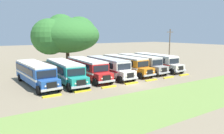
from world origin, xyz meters
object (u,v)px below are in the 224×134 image
at_px(parked_bus_slot_5, 139,62).
at_px(broad_shade_tree, 66,34).
at_px(parked_bus_slot_0, 35,73).
at_px(parked_bus_slot_1, 65,71).
at_px(parked_bus_slot_3, 108,66).
at_px(parked_bus_slot_2, 87,68).
at_px(parked_bus_slot_6, 156,61).
at_px(parked_bus_slot_4, 125,64).
at_px(utility_pole, 169,47).

bearing_deg(parked_bus_slot_5, broad_shade_tree, -147.88).
relative_size(parked_bus_slot_0, parked_bus_slot_1, 1.01).
xyz_separation_m(parked_bus_slot_0, parked_bus_slot_3, (10.81, -0.25, 0.00)).
relative_size(parked_bus_slot_2, parked_bus_slot_6, 1.00).
xyz_separation_m(parked_bus_slot_1, parked_bus_slot_6, (17.60, 0.69, 0.00)).
height_order(parked_bus_slot_4, parked_bus_slot_5, same).
height_order(parked_bus_slot_4, broad_shade_tree, broad_shade_tree).
relative_size(parked_bus_slot_4, parked_bus_slot_6, 1.00).
bearing_deg(broad_shade_tree, parked_bus_slot_2, -97.53).
bearing_deg(parked_bus_slot_6, parked_bus_slot_5, -93.16).
distance_m(parked_bus_slot_0, broad_shade_tree, 16.76).
height_order(parked_bus_slot_1, parked_bus_slot_3, same).
height_order(parked_bus_slot_4, parked_bus_slot_6, same).
bearing_deg(parked_bus_slot_5, utility_pole, 97.20).
distance_m(parked_bus_slot_0, parked_bus_slot_5, 17.64).
height_order(parked_bus_slot_2, parked_bus_slot_4, same).
bearing_deg(parked_bus_slot_3, utility_pole, 96.68).
xyz_separation_m(parked_bus_slot_0, parked_bus_slot_5, (17.63, 0.33, 0.00)).
bearing_deg(parked_bus_slot_3, parked_bus_slot_1, -87.35).
bearing_deg(broad_shade_tree, parked_bus_slot_3, -82.96).
bearing_deg(parked_bus_slot_0, parked_bus_slot_5, 86.79).
xyz_separation_m(parked_bus_slot_2, utility_pole, (19.12, 1.59, 2.41)).
bearing_deg(parked_bus_slot_5, parked_bus_slot_0, -90.26).
bearing_deg(broad_shade_tree, parked_bus_slot_1, -111.43).
height_order(parked_bus_slot_5, utility_pole, utility_pole).
bearing_deg(parked_bus_slot_5, parked_bus_slot_4, -89.33).
height_order(parked_bus_slot_1, parked_bus_slot_2, same).
height_order(parked_bus_slot_5, parked_bus_slot_6, same).
bearing_deg(utility_pole, parked_bus_slot_3, -173.06).
bearing_deg(utility_pole, parked_bus_slot_1, -174.30).
distance_m(parked_bus_slot_3, parked_bus_slot_5, 6.85).
distance_m(parked_bus_slot_0, parked_bus_slot_6, 21.34).
bearing_deg(utility_pole, parked_bus_slot_5, -171.48).
distance_m(parked_bus_slot_3, utility_pole, 16.03).
xyz_separation_m(parked_bus_slot_1, parked_bus_slot_3, (7.07, 0.36, 0.00)).
distance_m(parked_bus_slot_1, parked_bus_slot_3, 7.08).
bearing_deg(parked_bus_slot_0, parked_bus_slot_1, 76.40).
distance_m(parked_bus_slot_5, parked_bus_slot_6, 3.72).
xyz_separation_m(parked_bus_slot_0, utility_pole, (26.54, 1.66, 2.41)).
bearing_deg(broad_shade_tree, parked_bus_slot_5, -56.56).
height_order(parked_bus_slot_1, parked_bus_slot_6, same).
height_order(parked_bus_slot_0, parked_bus_slot_3, same).
xyz_separation_m(parked_bus_slot_4, broad_shade_tree, (-5.30, 12.96, 4.85)).
xyz_separation_m(parked_bus_slot_0, parked_bus_slot_6, (21.34, 0.07, 0.00)).
relative_size(parked_bus_slot_6, broad_shade_tree, 0.77).
xyz_separation_m(broad_shade_tree, utility_pole, (17.39, -11.51, -2.43)).
bearing_deg(parked_bus_slot_4, parked_bus_slot_6, 85.95).
distance_m(parked_bus_slot_1, parked_bus_slot_4, 10.74).
relative_size(parked_bus_slot_3, utility_pole, 1.45).
xyz_separation_m(parked_bus_slot_1, broad_shade_tree, (5.41, 13.79, 4.85)).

